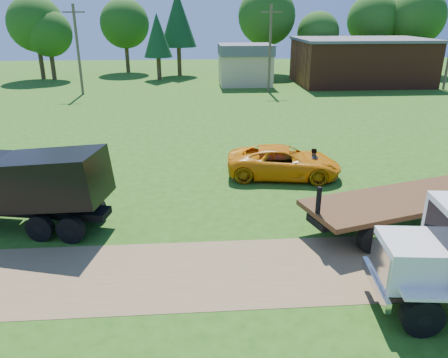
{
  "coord_description": "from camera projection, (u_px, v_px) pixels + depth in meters",
  "views": [
    {
      "loc": [
        -2.5,
        -12.69,
        8.3
      ],
      "look_at": [
        -1.19,
        4.63,
        1.6
      ],
      "focal_mm": 35.0,
      "sensor_mm": 36.0,
      "label": 1
    }
  ],
  "objects": [
    {
      "name": "flatbed_trailer",
      "position": [
        411.0,
        203.0,
        17.75
      ],
      "size": [
        9.54,
        5.21,
        2.34
      ],
      "rotation": [
        0.0,
        0.0,
        0.29
      ],
      "color": "#3B2812",
      "rests_on": "ground"
    },
    {
      "name": "brick_building",
      "position": [
        361.0,
        61.0,
        52.49
      ],
      "size": [
        15.4,
        10.4,
        5.3
      ],
      "color": "brown",
      "rests_on": "ground"
    },
    {
      "name": "tan_shed",
      "position": [
        245.0,
        64.0,
        51.59
      ],
      "size": [
        6.2,
        5.4,
        4.7
      ],
      "color": "tan",
      "rests_on": "ground"
    },
    {
      "name": "utility_poles",
      "position": [
        270.0,
        47.0,
        46.26
      ],
      "size": [
        42.2,
        0.28,
        9.0
      ],
      "color": "brown",
      "rests_on": "ground"
    },
    {
      "name": "black_dump_truck",
      "position": [
        20.0,
        185.0,
        17.34
      ],
      "size": [
        7.9,
        3.79,
        3.35
      ],
      "rotation": [
        0.0,
        0.0,
        -0.21
      ],
      "color": "black",
      "rests_on": "ground"
    },
    {
      "name": "spectator_b",
      "position": [
        312.0,
        163.0,
        23.02
      ],
      "size": [
        0.84,
        0.69,
        1.61
      ],
      "primitive_type": "imported",
      "rotation": [
        0.0,
        0.0,
        3.25
      ],
      "color": "#999999",
      "rests_on": "ground"
    },
    {
      "name": "dirt_track",
      "position": [
        269.0,
        270.0,
        14.97
      ],
      "size": [
        120.0,
        4.2,
        0.01
      ],
      "primitive_type": "cube",
      "color": "brown",
      "rests_on": "ground"
    },
    {
      "name": "ground",
      "position": [
        269.0,
        270.0,
        14.97
      ],
      "size": [
        140.0,
        140.0,
        0.0
      ],
      "primitive_type": "plane",
      "color": "#244A10",
      "rests_on": "ground"
    },
    {
      "name": "tree_row",
      "position": [
        244.0,
        22.0,
        58.71
      ],
      "size": [
        57.74,
        12.79,
        11.54
      ],
      "color": "#3B2418",
      "rests_on": "ground"
    },
    {
      "name": "orange_pickup",
      "position": [
        284.0,
        162.0,
        23.11
      ],
      "size": [
        6.29,
        3.61,
        1.65
      ],
      "primitive_type": "imported",
      "rotation": [
        0.0,
        0.0,
        1.42
      ],
      "color": "orange",
      "rests_on": "ground"
    }
  ]
}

